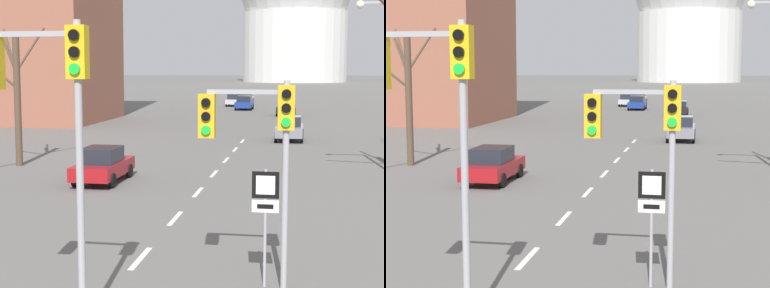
# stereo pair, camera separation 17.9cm
# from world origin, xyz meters

# --- Properties ---
(lane_stripe_1) EXTENTS (0.16, 2.00, 0.01)m
(lane_stripe_1) POSITION_xyz_m (0.00, 8.48, 0.00)
(lane_stripe_1) COLOR silver
(lane_stripe_1) RESTS_ON ground_plane
(lane_stripe_2) EXTENTS (0.16, 2.00, 0.01)m
(lane_stripe_2) POSITION_xyz_m (0.00, 12.98, 0.00)
(lane_stripe_2) COLOR silver
(lane_stripe_2) RESTS_ON ground_plane
(lane_stripe_3) EXTENTS (0.16, 2.00, 0.01)m
(lane_stripe_3) POSITION_xyz_m (0.00, 17.48, 0.00)
(lane_stripe_3) COLOR silver
(lane_stripe_3) RESTS_ON ground_plane
(lane_stripe_4) EXTENTS (0.16, 2.00, 0.01)m
(lane_stripe_4) POSITION_xyz_m (0.00, 21.98, 0.00)
(lane_stripe_4) COLOR silver
(lane_stripe_4) RESTS_ON ground_plane
(lane_stripe_5) EXTENTS (0.16, 2.00, 0.01)m
(lane_stripe_5) POSITION_xyz_m (0.00, 26.48, 0.00)
(lane_stripe_5) COLOR silver
(lane_stripe_5) RESTS_ON ground_plane
(lane_stripe_6) EXTENTS (0.16, 2.00, 0.01)m
(lane_stripe_6) POSITION_xyz_m (0.00, 30.98, 0.00)
(lane_stripe_6) COLOR silver
(lane_stripe_6) RESTS_ON ground_plane
(lane_stripe_7) EXTENTS (0.16, 2.00, 0.01)m
(lane_stripe_7) POSITION_xyz_m (0.00, 35.48, 0.00)
(lane_stripe_7) COLOR silver
(lane_stripe_7) RESTS_ON ground_plane
(traffic_signal_near_right) EXTENTS (2.08, 0.34, 4.64)m
(traffic_signal_near_right) POSITION_xyz_m (3.11, 6.68, 3.51)
(traffic_signal_near_right) COLOR #9E9EA3
(traffic_signal_near_right) RESTS_ON ground_plane
(traffic_signal_centre_tall) EXTENTS (2.00, 0.34, 5.76)m
(traffic_signal_centre_tall) POSITION_xyz_m (-0.48, 3.93, 4.37)
(traffic_signal_centre_tall) COLOR #9E9EA3
(traffic_signal_centre_tall) RESTS_ON ground_plane
(route_sign_post) EXTENTS (0.60, 0.08, 2.68)m
(route_sign_post) POSITION_xyz_m (3.29, 6.87, 1.83)
(route_sign_post) COLOR #9E9EA3
(route_sign_post) RESTS_ON ground_plane
(sedan_near_left) EXTENTS (1.83, 4.24, 1.62)m
(sedan_near_left) POSITION_xyz_m (-4.89, 74.36, 0.81)
(sedan_near_left) COLOR #B7B7BC
(sedan_near_left) RESTS_ON ground_plane
(sedan_near_right) EXTENTS (1.97, 4.45, 1.63)m
(sedan_near_right) POSITION_xyz_m (-2.93, 67.74, 0.81)
(sedan_near_right) COLOR navy
(sedan_near_right) RESTS_ON ground_plane
(sedan_mid_centre) EXTENTS (1.91, 4.44, 1.53)m
(sedan_mid_centre) POSITION_xyz_m (2.16, 59.29, 0.80)
(sedan_mid_centre) COLOR black
(sedan_mid_centre) RESTS_ON ground_plane
(sedan_far_left) EXTENTS (1.87, 3.98, 1.68)m
(sedan_far_left) POSITION_xyz_m (3.09, 36.24, 0.85)
(sedan_far_left) COLOR slate
(sedan_far_left) RESTS_ON ground_plane
(sedan_far_right) EXTENTS (1.82, 3.93, 1.66)m
(sedan_far_right) POSITION_xyz_m (-3.80, 79.71, 0.84)
(sedan_far_right) COLOR silver
(sedan_far_right) RESTS_ON ground_plane
(sedan_distant_centre) EXTENTS (1.77, 4.16, 1.53)m
(sedan_distant_centre) POSITION_xyz_m (-4.40, 18.97, 0.77)
(sedan_distant_centre) COLOR maroon
(sedan_distant_centre) RESTS_ON ground_plane
(bare_tree_left_near) EXTENTS (3.15, 2.06, 6.92)m
(bare_tree_left_near) POSITION_xyz_m (-10.06, 22.80, 3.64)
(bare_tree_left_near) COLOR brown
(bare_tree_left_near) RESTS_ON ground_plane
(capitol_dome) EXTENTS (39.15, 39.15, 55.29)m
(capitol_dome) POSITION_xyz_m (0.00, 216.92, 26.93)
(capitol_dome) COLOR silver
(capitol_dome) RESTS_ON ground_plane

